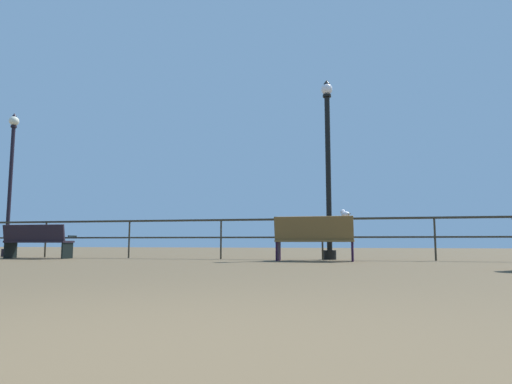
# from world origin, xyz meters

# --- Properties ---
(ground_plane) EXTENTS (60.00, 60.00, 0.00)m
(ground_plane) POSITION_xyz_m (0.00, 0.00, 0.00)
(ground_plane) COLOR brown
(pier_railing) EXTENTS (20.02, 0.05, 0.98)m
(pier_railing) POSITION_xyz_m (0.00, 9.24, 0.74)
(pier_railing) COLOR #312B1F
(pier_railing) RESTS_ON ground_plane
(bench_far_left) EXTENTS (1.72, 0.67, 0.85)m
(bench_far_left) POSITION_xyz_m (-7.10, 8.41, 0.47)
(bench_far_left) COLOR black
(bench_far_left) RESTS_ON ground_plane
(bench_near_left) EXTENTS (1.72, 0.63, 0.97)m
(bench_near_left) POSITION_xyz_m (-0.12, 8.40, 0.53)
(bench_near_left) COLOR brown
(bench_near_left) RESTS_ON ground_plane
(lamppost_left) EXTENTS (0.28, 0.28, 4.17)m
(lamppost_left) POSITION_xyz_m (-8.91, 9.44, 2.28)
(lamppost_left) COLOR black
(lamppost_left) RESTS_ON ground_plane
(lamppost_center) EXTENTS (0.31, 0.31, 4.43)m
(lamppost_center) POSITION_xyz_m (0.15, 9.44, 2.24)
(lamppost_center) COLOR black
(lamppost_center) RESTS_ON ground_plane
(seagull_on_rail) EXTENTS (0.28, 0.39, 0.20)m
(seagull_on_rail) POSITION_xyz_m (0.54, 9.25, 1.07)
(seagull_on_rail) COLOR white
(seagull_on_rail) RESTS_ON pier_railing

